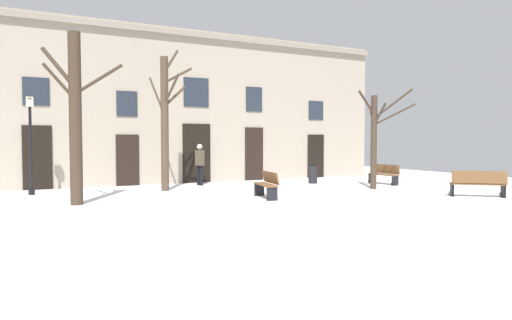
{
  "coord_description": "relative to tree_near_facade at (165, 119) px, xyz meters",
  "views": [
    {
      "loc": [
        -6.67,
        -11.89,
        1.97
      ],
      "look_at": [
        0.0,
        1.58,
        1.32
      ],
      "focal_mm": 30.79,
      "sensor_mm": 36.0,
      "label": 1
    }
  ],
  "objects": [
    {
      "name": "bench_back_to_back_left",
      "position": [
        9.61,
        -1.85,
        -2.36
      ],
      "size": [
        0.52,
        1.6,
        0.91
      ],
      "rotation": [
        0.0,
        0.0,
        4.77
      ],
      "color": "brown",
      "rests_on": "ground"
    },
    {
      "name": "tree_near_facade",
      "position": [
        0.0,
        0.0,
        0.0
      ],
      "size": [
        1.51,
        1.97,
        5.57
      ],
      "color": "#4C3D2D",
      "rests_on": "ground"
    },
    {
      "name": "tree_left_of_center",
      "position": [
        7.88,
        -3.19,
        -0.65
      ],
      "size": [
        2.26,
        1.97,
        4.1
      ],
      "color": "#423326",
      "rests_on": "ground"
    },
    {
      "name": "bench_far_corner",
      "position": [
        2.54,
        -3.8,
        -2.35
      ],
      "size": [
        0.69,
        1.58,
        0.92
      ],
      "rotation": [
        0.0,
        0.0,
        4.55
      ],
      "color": "brown",
      "rests_on": "ground"
    },
    {
      "name": "tree_right_of_center",
      "position": [
        -3.48,
        -2.55,
        -0.02
      ],
      "size": [
        2.32,
        1.58,
        5.31
      ],
      "color": "#423326",
      "rests_on": "ground"
    },
    {
      "name": "ground_plane",
      "position": [
        2.18,
        -5.26,
        -2.82
      ],
      "size": [
        32.3,
        32.3,
        0.0
      ],
      "primitive_type": "plane",
      "color": "white"
    },
    {
      "name": "person_strolling",
      "position": [
        1.89,
        1.39,
        -1.78
      ],
      "size": [
        0.35,
        0.44,
        1.84
      ],
      "rotation": [
        0.0,
        0.0,
        1.97
      ],
      "color": "black",
      "rests_on": "ground"
    },
    {
      "name": "building_facade",
      "position": [
        2.17,
        2.85,
        0.81
      ],
      "size": [
        20.19,
        0.6,
        7.18
      ],
      "color": "tan",
      "rests_on": "ground"
    },
    {
      "name": "streetlamp",
      "position": [
        -4.77,
        0.85,
        -0.59
      ],
      "size": [
        0.3,
        0.3,
        3.65
      ],
      "color": "black",
      "rests_on": "ground"
    },
    {
      "name": "litter_bin",
      "position": [
        6.92,
        -0.08,
        -2.39
      ],
      "size": [
        0.44,
        0.44,
        0.86
      ],
      "color": "black",
      "rests_on": "ground"
    },
    {
      "name": "bench_by_litter_bin",
      "position": [
        9.34,
        -6.84,
        -2.35
      ],
      "size": [
        1.69,
        1.52,
        0.94
      ],
      "rotation": [
        0.0,
        0.0,
        2.45
      ],
      "color": "brown",
      "rests_on": "ground"
    }
  ]
}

